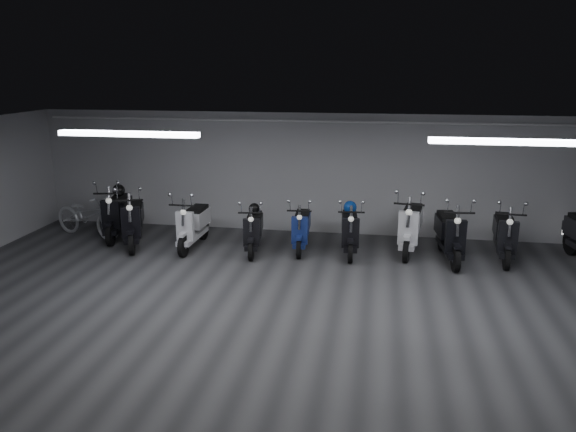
% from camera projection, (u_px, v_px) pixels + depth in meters
% --- Properties ---
extents(floor, '(14.00, 10.00, 0.01)m').
position_uv_depth(floor, '(299.00, 328.00, 8.37)').
color(floor, '#343437').
rests_on(floor, ground).
extents(ceiling, '(14.00, 10.00, 0.01)m').
position_uv_depth(ceiling, '(300.00, 142.00, 7.63)').
color(ceiling, slate).
rests_on(ceiling, ground).
extents(back_wall, '(14.00, 0.01, 2.80)m').
position_uv_depth(back_wall, '(331.00, 174.00, 12.76)').
color(back_wall, '#A6A7A9').
rests_on(back_wall, ground).
extents(fluor_strip_left, '(2.40, 0.18, 0.08)m').
position_uv_depth(fluor_strip_left, '(128.00, 134.00, 9.08)').
color(fluor_strip_left, white).
rests_on(fluor_strip_left, ceiling).
extents(fluor_strip_right, '(2.40, 0.18, 0.08)m').
position_uv_depth(fluor_strip_right, '(512.00, 142.00, 8.12)').
color(fluor_strip_right, white).
rests_on(fluor_strip_right, ceiling).
extents(conduit, '(13.60, 0.05, 0.05)m').
position_uv_depth(conduit, '(332.00, 121.00, 12.36)').
color(conduit, white).
rests_on(conduit, back_wall).
extents(scooter_0, '(1.03, 2.05, 1.46)m').
position_uv_depth(scooter_0, '(117.00, 207.00, 12.59)').
color(scooter_0, black).
rests_on(scooter_0, floor).
extents(scooter_1, '(1.28, 2.05, 1.45)m').
position_uv_depth(scooter_1, '(133.00, 214.00, 12.01)').
color(scooter_1, black).
rests_on(scooter_1, floor).
extents(scooter_2, '(0.65, 1.83, 1.35)m').
position_uv_depth(scooter_2, '(193.00, 218.00, 11.87)').
color(scooter_2, silver).
rests_on(scooter_2, floor).
extents(scooter_3, '(0.76, 1.71, 1.23)m').
position_uv_depth(scooter_3, '(253.00, 224.00, 11.62)').
color(scooter_3, black).
rests_on(scooter_3, floor).
extents(scooter_4, '(0.65, 1.69, 1.24)m').
position_uv_depth(scooter_4, '(301.00, 222.00, 11.75)').
color(scooter_4, navy).
rests_on(scooter_4, floor).
extents(scooter_5, '(0.73, 1.78, 1.29)m').
position_uv_depth(scooter_5, '(350.00, 224.00, 11.51)').
color(scooter_5, black).
rests_on(scooter_5, floor).
extents(scooter_6, '(0.95, 2.06, 1.48)m').
position_uv_depth(scooter_6, '(411.00, 218.00, 11.57)').
color(scooter_6, silver).
rests_on(scooter_6, floor).
extents(scooter_7, '(0.83, 1.99, 1.44)m').
position_uv_depth(scooter_7, '(450.00, 226.00, 11.07)').
color(scooter_7, black).
rests_on(scooter_7, floor).
extents(scooter_8, '(0.78, 1.89, 1.37)m').
position_uv_depth(scooter_8, '(505.00, 227.00, 11.12)').
color(scooter_8, black).
rests_on(scooter_8, floor).
extents(bicycle, '(2.01, 1.25, 1.23)m').
position_uv_depth(bicycle, '(87.00, 211.00, 12.66)').
color(bicycle, silver).
rests_on(bicycle, floor).
extents(helmet_0, '(0.24, 0.24, 0.24)m').
position_uv_depth(helmet_0, '(254.00, 209.00, 11.77)').
color(helmet_0, black).
rests_on(helmet_0, scooter_3).
extents(helmet_1, '(0.29, 0.29, 0.29)m').
position_uv_depth(helmet_1, '(119.00, 190.00, 12.77)').
color(helmet_1, black).
rests_on(helmet_1, scooter_0).
extents(helmet_2, '(0.28, 0.28, 0.28)m').
position_uv_depth(helmet_2, '(350.00, 207.00, 11.66)').
color(helmet_2, navy).
rests_on(helmet_2, scooter_5).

